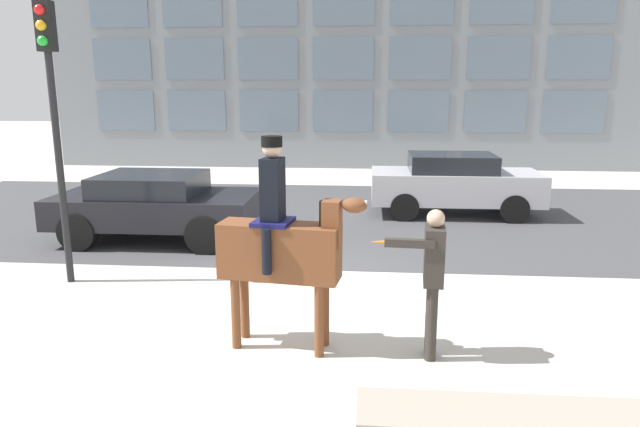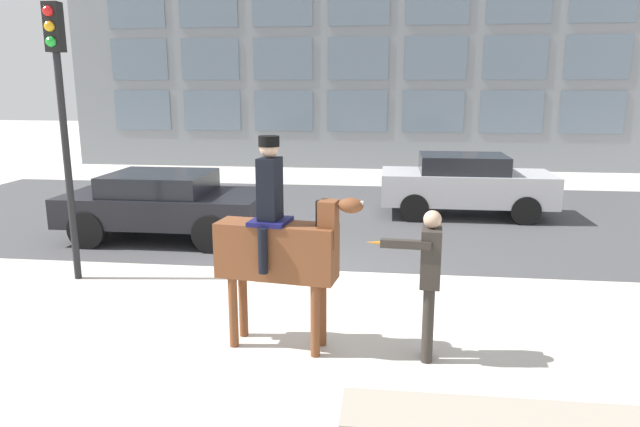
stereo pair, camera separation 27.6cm
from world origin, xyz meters
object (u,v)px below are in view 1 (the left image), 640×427
object	(u,v)px
street_car_near_lane	(156,204)
traffic_light	(52,101)
pedestrian_bystander	(432,272)
street_car_far_lane	(454,183)
mounted_horse_lead	(282,245)

from	to	relation	value
street_car_near_lane	traffic_light	size ratio (longest dim) A/B	0.93
pedestrian_bystander	traffic_light	size ratio (longest dim) A/B	0.41
traffic_light	street_car_near_lane	bearing A→B (deg)	79.65
street_car_near_lane	traffic_light	distance (m)	3.41
street_car_near_lane	street_car_far_lane	size ratio (longest dim) A/B	1.00
mounted_horse_lead	pedestrian_bystander	size ratio (longest dim) A/B	1.44
pedestrian_bystander	street_car_near_lane	distance (m)	6.94
street_car_near_lane	street_car_far_lane	world-z (taller)	street_car_far_lane
pedestrian_bystander	traffic_light	bearing A→B (deg)	-17.30
mounted_horse_lead	street_car_far_lane	size ratio (longest dim) A/B	0.63
pedestrian_bystander	traffic_light	xyz separation A→B (m)	(-5.49, 2.17, 1.83)
mounted_horse_lead	traffic_light	distance (m)	4.56
mounted_horse_lead	street_car_near_lane	distance (m)	5.73
mounted_horse_lead	pedestrian_bystander	distance (m)	1.75
mounted_horse_lead	pedestrian_bystander	world-z (taller)	mounted_horse_lead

